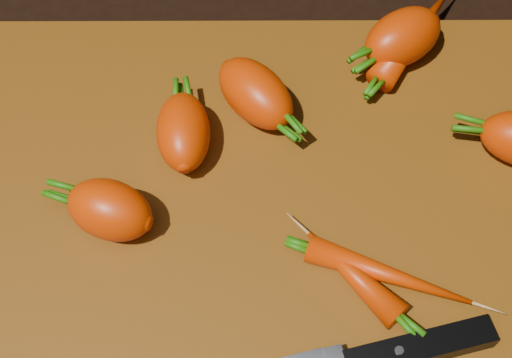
{
  "coord_description": "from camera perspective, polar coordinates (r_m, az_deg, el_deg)",
  "views": [
    {
      "loc": [
        -0.0,
        -0.29,
        0.5
      ],
      "look_at": [
        0.0,
        0.01,
        0.03
      ],
      "focal_mm": 50.0,
      "sensor_mm": 36.0,
      "label": 1
    }
  ],
  "objects": [
    {
      "name": "ground",
      "position": [
        0.58,
        0.0,
        -2.67
      ],
      "size": [
        2.0,
        2.0,
        0.01
      ],
      "primitive_type": "cube",
      "color": "black"
    },
    {
      "name": "cutting_board",
      "position": [
        0.57,
        0.0,
        -2.13
      ],
      "size": [
        0.5,
        0.4,
        0.01
      ],
      "primitive_type": "cube",
      "color": "#542F09",
      "rests_on": "ground"
    },
    {
      "name": "carrot_0",
      "position": [
        0.55,
        -11.62,
        -2.43
      ],
      "size": [
        0.08,
        0.07,
        0.05
      ],
      "primitive_type": "ellipsoid",
      "rotation": [
        0.0,
        0.0,
        2.77
      ],
      "color": "red",
      "rests_on": "cutting_board"
    },
    {
      "name": "carrot_1",
      "position": [
        0.6,
        -0.04,
        6.88
      ],
      "size": [
        0.09,
        0.09,
        0.05
      ],
      "primitive_type": "ellipsoid",
      "rotation": [
        0.0,
        0.0,
        -0.89
      ],
      "color": "red",
      "rests_on": "cutting_board"
    },
    {
      "name": "carrot_2",
      "position": [
        0.58,
        -5.84,
        3.77
      ],
      "size": [
        0.05,
        0.08,
        0.04
      ],
      "primitive_type": "ellipsoid",
      "rotation": [
        0.0,
        0.0,
        1.65
      ],
      "color": "red",
      "rests_on": "cutting_board"
    },
    {
      "name": "carrot_3",
      "position": [
        0.66,
        11.65,
        11.04
      ],
      "size": [
        0.09,
        0.08,
        0.05
      ],
      "primitive_type": "ellipsoid",
      "rotation": [
        0.0,
        0.0,
        3.74
      ],
      "color": "red",
      "rests_on": "cutting_board"
    },
    {
      "name": "carrot_5",
      "position": [
        0.68,
        12.51,
        11.08
      ],
      "size": [
        0.09,
        0.12,
        0.03
      ],
      "primitive_type": "ellipsoid",
      "rotation": [
        0.0,
        0.0,
        0.96
      ],
      "color": "red",
      "rests_on": "cutting_board"
    },
    {
      "name": "carrot_6",
      "position": [
        0.54,
        10.54,
        -7.54
      ],
      "size": [
        0.12,
        0.06,
        0.02
      ],
      "primitive_type": "ellipsoid",
      "rotation": [
        0.0,
        0.0,
        -0.36
      ],
      "color": "red",
      "rests_on": "cutting_board"
    },
    {
      "name": "carrot_7",
      "position": [
        0.53,
        7.71,
        -7.56
      ],
      "size": [
        0.08,
        0.08,
        0.02
      ],
      "primitive_type": "ellipsoid",
      "rotation": [
        0.0,
        0.0,
        2.3
      ],
      "color": "red",
      "rests_on": "cutting_board"
    }
  ]
}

